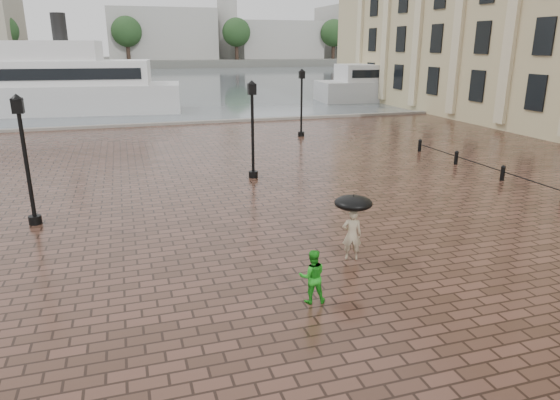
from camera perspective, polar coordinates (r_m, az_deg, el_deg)
name	(u,v)px	position (r m, az deg, el deg)	size (l,w,h in m)	color
ground	(281,353)	(10.76, 0.14, -17.04)	(300.00, 300.00, 0.00)	#382319
harbour_water	(135,78)	(100.69, -16.21, 13.20)	(240.00, 240.00, 0.00)	#4A545A
quay_edge	(160,125)	(41.01, -13.55, 8.33)	(80.00, 0.60, 0.30)	slate
far_shore	(128,62)	(168.57, -17.00, 14.87)	(300.00, 60.00, 2.00)	#4C4C47
distant_skyline	(284,34)	(166.45, 0.47, 18.48)	(102.50, 22.00, 33.00)	#A09E97
far_trees	(127,32)	(146.53, -17.13, 17.90)	(188.00, 8.00, 13.50)	#2D2119
street_lamps	(149,123)	(26.27, -14.76, 8.55)	(21.44, 14.44, 4.40)	black
adult_pedestrian	(352,235)	(14.74, 8.22, -3.95)	(0.56, 0.37, 1.54)	tan
child_pedestrian	(312,276)	(12.30, 3.71, -8.70)	(0.67, 0.52, 1.37)	#1C931B
ferry_near	(29,84)	(51.74, -26.79, 11.71)	(27.33, 9.30, 8.79)	silver
ferry_far	(416,80)	(60.85, 15.29, 13.13)	(23.20, 7.33, 7.49)	silver
umbrella	(353,203)	(14.42, 8.38, -0.34)	(1.10, 1.10, 1.10)	black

